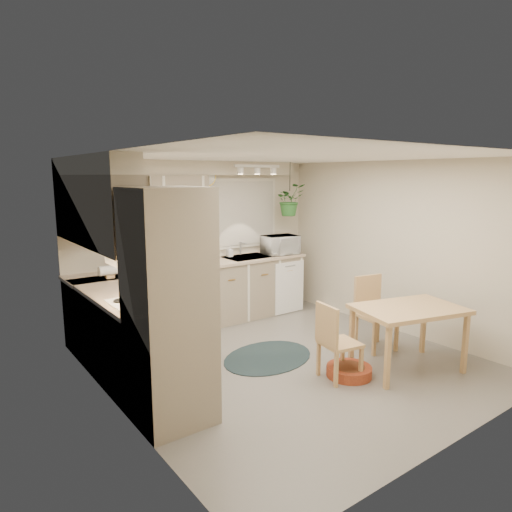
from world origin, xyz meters
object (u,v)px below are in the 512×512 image
dining_table (407,338)px  pet_bed (349,371)px  chair_left (340,341)px  microwave (280,243)px  braided_rug (268,357)px  chair_back (377,314)px

dining_table → pet_bed: 0.78m
chair_left → pet_bed: chair_left is taller
microwave → braided_rug: bearing=-127.7°
braided_rug → chair_left: bearing=-73.2°
braided_rug → pet_bed: size_ratio=2.46×
chair_back → braided_rug: 1.49m
chair_left → chair_back: size_ratio=0.92×
chair_left → microwave: size_ratio=1.55×
dining_table → chair_back: size_ratio=1.26×
pet_bed → microwave: size_ratio=0.91×
dining_table → microwave: (0.29, 2.65, 0.76)m
braided_rug → microwave: microwave is taller
chair_back → chair_left: bearing=28.7°
dining_table → pet_bed: size_ratio=2.35×
chair_left → microwave: 2.70m
chair_back → braided_rug: bearing=-13.7°
braided_rug → dining_table: bearing=-48.1°
pet_bed → dining_table: bearing=-20.5°
chair_back → pet_bed: chair_back is taller
dining_table → pet_bed: (-0.67, 0.25, -0.31)m
microwave → chair_back: bearing=-86.5°
chair_left → pet_bed: bearing=86.8°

